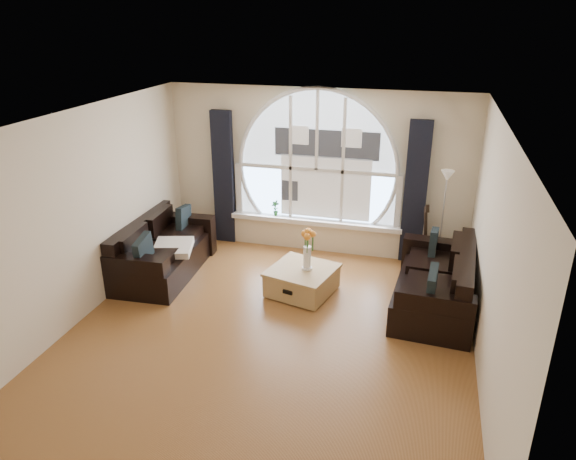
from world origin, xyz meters
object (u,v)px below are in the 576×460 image
(coffee_chest, at_px, (302,280))
(vase_flowers, at_px, (307,244))
(floor_lamp, at_px, (442,221))
(sofa_left, at_px, (164,249))
(potted_plant, at_px, (275,208))
(guitar, at_px, (424,234))
(sofa_right, at_px, (434,281))

(coffee_chest, relative_size, vase_flowers, 1.24)
(vase_flowers, bearing_deg, floor_lamp, 36.49)
(sofa_left, distance_m, potted_plant, 2.03)
(coffee_chest, bearing_deg, vase_flowers, 22.94)
(potted_plant, bearing_deg, floor_lamp, -3.97)
(potted_plant, bearing_deg, coffee_chest, -61.33)
(sofa_left, height_order, vase_flowers, vase_flowers)
(sofa_left, height_order, guitar, guitar)
(coffee_chest, distance_m, vase_flowers, 0.57)
(guitar, xyz_separation_m, potted_plant, (-2.49, 0.14, 0.15))
(sofa_left, xyz_separation_m, sofa_right, (4.04, 0.01, 0.00))
(coffee_chest, bearing_deg, sofa_right, 16.83)
(coffee_chest, height_order, vase_flowers, vase_flowers)
(guitar, relative_size, potted_plant, 4.01)
(coffee_chest, bearing_deg, floor_lamp, 49.98)
(vase_flowers, bearing_deg, sofa_right, 2.30)
(floor_lamp, bearing_deg, sofa_right, -92.59)
(vase_flowers, relative_size, guitar, 0.66)
(sofa_left, relative_size, sofa_right, 0.99)
(sofa_right, height_order, guitar, guitar)
(sofa_left, height_order, coffee_chest, sofa_left)
(vase_flowers, relative_size, potted_plant, 2.65)
(floor_lamp, bearing_deg, potted_plant, 176.03)
(sofa_left, distance_m, sofa_right, 4.04)
(guitar, bearing_deg, vase_flowers, -163.61)
(sofa_right, bearing_deg, vase_flowers, -173.60)
(vase_flowers, distance_m, potted_plant, 1.79)
(sofa_right, relative_size, floor_lamp, 1.19)
(guitar, bearing_deg, sofa_left, 173.96)
(sofa_right, relative_size, coffee_chest, 2.20)
(floor_lamp, height_order, guitar, floor_lamp)
(sofa_left, xyz_separation_m, guitar, (3.86, 1.32, 0.13))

